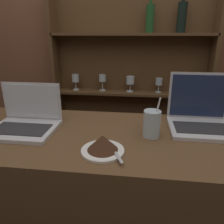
{
  "coord_description": "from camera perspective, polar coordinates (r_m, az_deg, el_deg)",
  "views": [
    {
      "loc": [
        0.08,
        -0.59,
        1.53
      ],
      "look_at": [
        -0.03,
        0.33,
        1.19
      ],
      "focal_mm": 35.0,
      "sensor_mm": 36.0,
      "label": 1
    }
  ],
  "objects": [
    {
      "name": "water_glass",
      "position": [
        0.98,
        10.34,
        -3.03
      ],
      "size": [
        0.08,
        0.08,
        0.18
      ],
      "color": "silver",
      "rests_on": "bar_counter"
    },
    {
      "name": "cake_plate",
      "position": [
        0.85,
        -2.46,
        -8.51
      ],
      "size": [
        0.17,
        0.18,
        0.07
      ],
      "color": "white",
      "rests_on": "bar_counter"
    },
    {
      "name": "laptop_near",
      "position": [
        1.13,
        -21.63,
        -2.03
      ],
      "size": [
        0.3,
        0.24,
        0.21
      ],
      "color": "silver",
      "rests_on": "bar_counter"
    },
    {
      "name": "back_wall",
      "position": [
        1.95,
        4.9,
        14.73
      ],
      "size": [
        7.0,
        0.06,
        2.7
      ],
      "color": "brown",
      "rests_on": "ground_plane"
    },
    {
      "name": "back_shelf",
      "position": [
        1.95,
        4.9,
        3.75
      ],
      "size": [
        1.31,
        0.18,
        1.9
      ],
      "color": "brown",
      "rests_on": "ground_plane"
    },
    {
      "name": "laptop_far",
      "position": [
        1.14,
        22.01,
        -1.07
      ],
      "size": [
        0.29,
        0.25,
        0.26
      ],
      "color": "silver",
      "rests_on": "bar_counter"
    }
  ]
}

